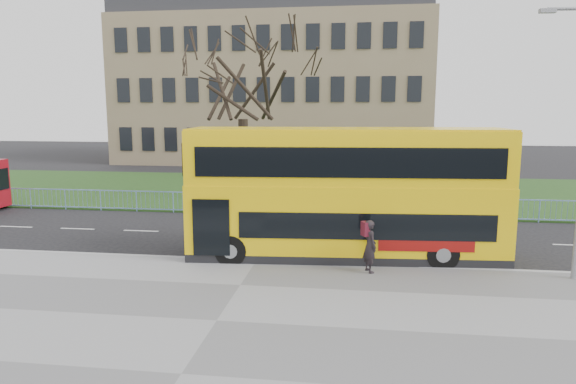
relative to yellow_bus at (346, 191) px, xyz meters
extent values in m
plane|color=black|center=(-3.02, 0.51, -2.47)|extent=(120.00, 120.00, 0.00)
cube|color=slate|center=(-3.02, -6.24, -2.41)|extent=(80.00, 10.50, 0.12)
cube|color=#9A9A9C|center=(-3.02, -1.04, -2.40)|extent=(80.00, 0.20, 0.14)
cube|color=#1C3B15|center=(-3.02, 14.81, -2.43)|extent=(80.00, 15.40, 0.08)
cube|color=#8C7759|center=(-8.02, 35.51, 4.53)|extent=(30.00, 15.00, 14.00)
cube|color=yellow|center=(0.00, 0.01, -1.07)|extent=(11.16, 3.36, 2.04)
cube|color=yellow|center=(0.00, 0.01, 0.13)|extent=(11.16, 3.36, 0.35)
cube|color=yellow|center=(0.00, 0.01, 1.22)|extent=(11.10, 3.31, 1.83)
cube|color=black|center=(0.72, -1.26, -0.99)|extent=(8.47, 0.62, 0.89)
cube|color=black|center=(0.09, -1.28, 1.13)|extent=(10.10, 0.73, 1.00)
cylinder|color=black|center=(-3.84, -1.43, -1.93)|extent=(1.11, 0.37, 1.09)
cylinder|color=black|center=(3.27, -0.95, -1.93)|extent=(1.11, 0.37, 1.09)
imported|color=black|center=(0.84, -1.82, -1.50)|extent=(0.64, 0.74, 1.71)
cylinder|color=gray|center=(6.42, -1.69, 5.70)|extent=(1.41, 0.20, 0.10)
cube|color=gray|center=(5.72, -1.74, 5.65)|extent=(0.46, 0.21, 0.12)
camera|label=1|loc=(0.35, -18.00, 2.88)|focal=32.00mm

